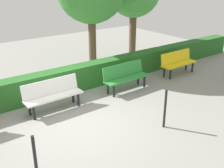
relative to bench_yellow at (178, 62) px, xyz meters
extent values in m
plane|color=gray|center=(4.90, 0.83, -0.48)|extent=(19.78, 19.78, 0.00)
cube|color=yellow|center=(0.00, 0.07, -0.07)|extent=(1.55, 0.43, 0.05)
cube|color=yellow|center=(0.00, -0.12, 0.17)|extent=(1.55, 0.12, 0.42)
cylinder|color=black|center=(-0.63, 0.22, -0.29)|extent=(0.07, 0.07, 0.39)
cylinder|color=black|center=(-0.62, -0.08, -0.29)|extent=(0.07, 0.07, 0.39)
cylinder|color=black|center=(0.62, 0.23, -0.29)|extent=(0.07, 0.07, 0.39)
cylinder|color=black|center=(0.63, -0.07, -0.29)|extent=(0.07, 0.07, 0.39)
cube|color=#2D8C38|center=(2.53, 0.07, -0.07)|extent=(1.61, 0.45, 0.05)
cube|color=#2D8C38|center=(2.53, -0.12, 0.17)|extent=(1.60, 0.17, 0.42)
cylinder|color=black|center=(1.88, 0.21, -0.29)|extent=(0.07, 0.07, 0.39)
cylinder|color=black|center=(1.88, -0.09, -0.29)|extent=(0.07, 0.07, 0.39)
cylinder|color=black|center=(3.18, 0.24, -0.29)|extent=(0.07, 0.07, 0.39)
cylinder|color=black|center=(3.18, -0.06, -0.29)|extent=(0.07, 0.07, 0.39)
cube|color=white|center=(5.03, -0.02, -0.07)|extent=(1.64, 0.44, 0.05)
cube|color=white|center=(5.03, -0.21, 0.17)|extent=(1.63, 0.14, 0.42)
cylinder|color=black|center=(4.36, 0.12, -0.29)|extent=(0.07, 0.07, 0.39)
cylinder|color=black|center=(4.37, -0.18, -0.29)|extent=(0.07, 0.07, 0.39)
cylinder|color=black|center=(5.70, 0.14, -0.29)|extent=(0.07, 0.07, 0.39)
cylinder|color=black|center=(5.70, -0.16, -0.29)|extent=(0.07, 0.07, 0.39)
cube|color=#266023|center=(3.77, -0.96, -0.08)|extent=(15.78, 0.51, 0.80)
cylinder|color=brown|center=(-0.10, -2.74, 0.63)|extent=(0.31, 0.31, 2.22)
cylinder|color=brown|center=(2.23, -2.40, 0.67)|extent=(0.29, 0.29, 2.30)
cylinder|color=black|center=(3.25, 2.41, 0.02)|extent=(0.06, 0.06, 1.00)
cylinder|color=black|center=(6.54, 2.41, 0.02)|extent=(0.06, 0.06, 1.00)
camera|label=1|loc=(7.81, 6.40, 3.08)|focal=43.87mm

